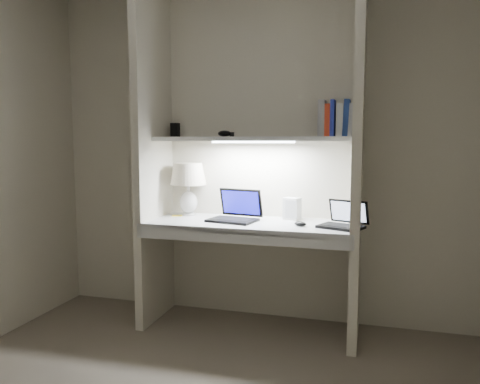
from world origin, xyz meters
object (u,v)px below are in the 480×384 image
(speaker, at_px, (292,209))
(book_row, at_px, (336,119))
(laptop_netbook, at_px, (344,221))
(laptop_main, at_px, (236,213))
(table_lamp, at_px, (188,180))

(speaker, relative_size, book_row, 0.63)
(speaker, bearing_deg, laptop_netbook, -5.65)
(laptop_main, distance_m, speaker, 0.41)
(table_lamp, distance_m, laptop_main, 0.48)
(table_lamp, bearing_deg, speaker, 1.59)
(laptop_main, relative_size, speaker, 2.35)
(laptop_main, height_order, laptop_netbook, laptop_main)
(book_row, bearing_deg, speaker, -173.49)
(speaker, bearing_deg, table_lamp, -155.21)
(laptop_main, bearing_deg, speaker, 31.68)
(laptop_netbook, xyz_separation_m, book_row, (-0.08, 0.24, 0.67))
(laptop_main, relative_size, book_row, 1.48)
(laptop_main, distance_m, laptop_netbook, 0.76)
(laptop_main, xyz_separation_m, speaker, (0.38, 0.14, 0.03))
(table_lamp, distance_m, book_row, 1.17)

